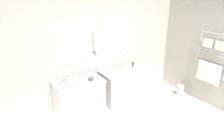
{
  "coord_description": "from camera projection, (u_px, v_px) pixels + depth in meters",
  "views": [
    {
      "loc": [
        -1.91,
        -1.83,
        2.45
      ],
      "look_at": [
        0.01,
        1.34,
        1.03
      ],
      "focal_mm": 32.0,
      "sensor_mm": 36.0,
      "label": 1
    }
  ],
  "objects": [
    {
      "name": "toiletry_bottle",
      "position": [
        64.0,
        83.0,
        3.69
      ],
      "size": [
        0.06,
        0.06,
        0.15
      ],
      "color": "silver",
      "rests_on": "vanity_left"
    },
    {
      "name": "soap_dish",
      "position": [
        122.0,
        74.0,
        4.25
      ],
      "size": [
        0.08,
        0.06,
        0.04
      ],
      "color": "white",
      "rests_on": "vanity_right"
    },
    {
      "name": "wall_right",
      "position": [
        202.0,
        46.0,
        4.49
      ],
      "size": [
        0.13,
        3.87,
        2.6
      ],
      "color": "#B2ADA3",
      "rests_on": "ground_plane"
    },
    {
      "name": "vanity_right",
      "position": [
        124.0,
        87.0,
        4.57
      ],
      "size": [
        0.97,
        0.64,
        0.78
      ],
      "color": "white",
      "rests_on": "ground_plane"
    },
    {
      "name": "flower_vase",
      "position": [
        133.0,
        63.0,
        4.64
      ],
      "size": [
        0.05,
        0.05,
        0.25
      ],
      "color": "#332D2D",
      "rests_on": "vanity_right"
    },
    {
      "name": "wall_back",
      "position": [
        97.0,
        47.0,
        4.35
      ],
      "size": [
        5.71,
        0.16,
        2.6
      ],
      "color": "#B2ADA3",
      "rests_on": "ground_plane"
    },
    {
      "name": "faucet_right",
      "position": [
        120.0,
        64.0,
        4.53
      ],
      "size": [
        0.17,
        0.14,
        0.22
      ],
      "color": "silver",
      "rests_on": "vanity_right"
    },
    {
      "name": "amenity_bowl",
      "position": [
        91.0,
        79.0,
        3.96
      ],
      "size": [
        0.13,
        0.13,
        0.08
      ],
      "color": "#4C4742",
      "rests_on": "vanity_left"
    },
    {
      "name": "vanity_left",
      "position": [
        80.0,
        99.0,
        4.05
      ],
      "size": [
        0.97,
        0.64,
        0.78
      ],
      "color": "white",
      "rests_on": "ground_plane"
    },
    {
      "name": "faucet_left",
      "position": [
        75.0,
        74.0,
        4.01
      ],
      "size": [
        0.17,
        0.14,
        0.22
      ],
      "color": "silver",
      "rests_on": "vanity_left"
    },
    {
      "name": "waste_bin",
      "position": [
        180.0,
        90.0,
        4.95
      ],
      "size": [
        0.18,
        0.18,
        0.28
      ],
      "color": "#B7B7BC",
      "rests_on": "ground_plane"
    }
  ]
}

